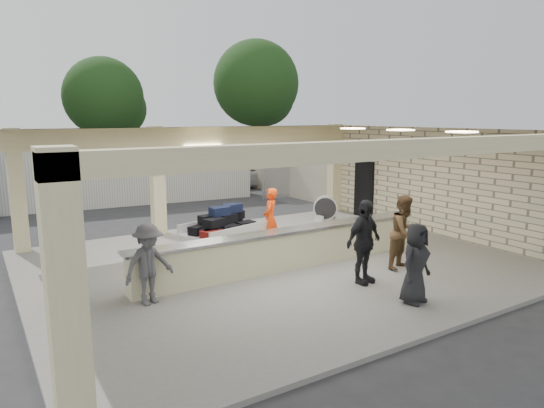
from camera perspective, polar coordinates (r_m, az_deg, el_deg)
ground at (r=12.73m, az=0.57°, el=-7.31°), size 120.00×120.00×0.00m
pavilion at (r=13.05m, az=-0.21°, el=-0.75°), size 12.01×10.00×3.55m
baggage_counter at (r=12.17m, az=1.85°, el=-5.27°), size 8.20×0.58×0.98m
luggage_cart at (r=13.51m, az=-5.75°, el=-2.80°), size 2.52×1.91×1.31m
drum_fan at (r=17.42m, az=6.32°, el=-0.48°), size 0.84×0.78×0.96m
baggage_handler at (r=13.83m, az=-0.21°, el=-1.71°), size 0.68×0.71×1.75m
passenger_a at (r=12.45m, az=15.33°, el=-3.20°), size 0.96×0.58×1.85m
passenger_b at (r=11.13m, az=10.75°, el=-4.40°), size 1.19×0.62×1.93m
passenger_c at (r=10.08m, az=-14.31°, el=-6.88°), size 1.13×0.62×1.66m
passenger_d at (r=10.26m, az=16.52°, el=-6.71°), size 0.86×0.50×1.65m
car_white_a at (r=27.10m, az=-1.40°, el=3.53°), size 4.97×3.17×1.31m
car_white_b at (r=30.60m, az=4.75°, el=4.38°), size 4.81×2.91×1.43m
car_dark at (r=27.59m, az=-8.06°, el=3.82°), size 4.94×2.54×1.57m
container_white at (r=22.80m, az=-17.64°, el=3.35°), size 12.03×3.54×2.57m
fence at (r=26.18m, az=10.28°, el=4.00°), size 12.06×0.06×2.03m
tree_mid at (r=37.46m, az=-18.78°, el=11.47°), size 6.00×5.60×8.00m
tree_right at (r=41.14m, az=-1.60°, el=13.59°), size 7.20×7.00×10.00m
adjacent_building at (r=25.91m, az=6.36°, el=5.26°), size 6.00×8.00×3.20m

